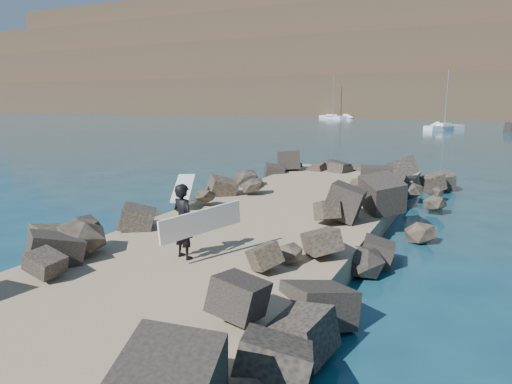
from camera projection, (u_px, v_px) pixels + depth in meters
ground at (271, 236)px, 13.50m from camera, size 800.00×800.00×0.00m
jetty at (239, 245)px, 11.67m from camera, size 6.00×26.00×0.60m
riprap_left at (159, 220)px, 13.31m from camera, size 2.60×22.00×1.00m
riprap_right at (357, 247)px, 10.84m from camera, size 2.60×22.00×1.00m
headland at (500, 62)px, 147.41m from camera, size 360.00×140.00×32.00m
surfboard_resting at (184, 191)px, 14.79m from camera, size 1.53×2.24×0.07m
surfer_with_board at (186, 221)px, 9.64m from camera, size 1.23×1.87×1.63m
sailboat_b at (444, 128)px, 61.21m from camera, size 4.87×6.32×8.03m
sailboat_e at (332, 117)px, 100.39m from camera, size 7.36×6.35×9.55m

